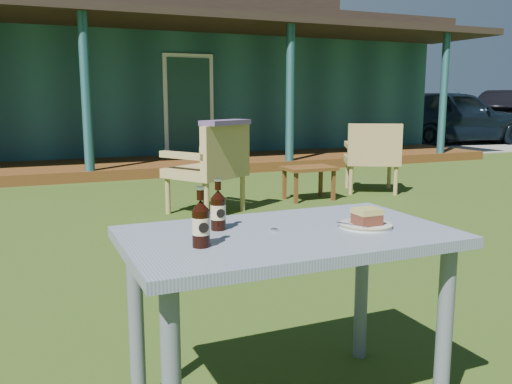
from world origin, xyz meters
name	(u,v)px	position (x,y,z in m)	size (l,w,h in m)	color
ground	(178,283)	(0.00, 0.00, 0.00)	(80.00, 80.00, 0.00)	#334916
pavilion	(62,79)	(0.00, 9.39, 1.61)	(15.80, 8.30, 3.45)	#1C464A
gravel_strip	(459,141)	(10.50, 8.50, 0.01)	(9.00, 6.00, 0.02)	gray
tree_mid	(123,4)	(3.00, 18.50, 4.75)	(0.28, 0.28, 9.50)	brown
car_near	(451,117)	(9.47, 7.76, 0.72)	(1.70, 4.23, 1.44)	black
cafe_table	(288,258)	(0.00, -1.60, 0.62)	(1.20, 0.70, 0.72)	slate
plate	(365,225)	(0.30, -1.65, 0.73)	(0.20, 0.20, 0.01)	silver
cake_slice	(367,216)	(0.30, -1.67, 0.77)	(0.09, 0.09, 0.06)	#56291B
fork	(353,225)	(0.24, -1.66, 0.74)	(0.01, 0.14, 0.00)	silver
cola_bottle_near	(218,210)	(-0.23, -1.47, 0.80)	(0.06, 0.06, 0.19)	black
cola_bottle_far	(201,223)	(-0.36, -1.67, 0.80)	(0.06, 0.06, 0.20)	black
bottle_cap	(274,230)	(-0.04, -1.57, 0.72)	(0.03, 0.03, 0.01)	silver
armchair_left	(212,164)	(0.92, 2.00, 0.53)	(0.93, 0.91, 0.94)	tan
armchair_right	(372,154)	(3.22, 2.40, 0.50)	(0.87, 0.85, 0.89)	tan
floral_throw	(225,122)	(1.02, 1.84, 0.96)	(0.59, 0.21, 0.05)	#574268
side_table	(309,172)	(2.23, 2.28, 0.34)	(0.60, 0.40, 0.40)	#5B3516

